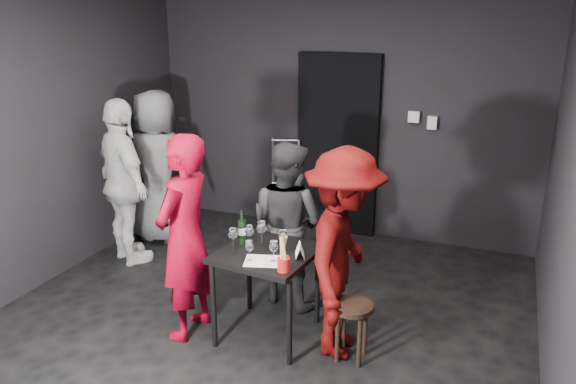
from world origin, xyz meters
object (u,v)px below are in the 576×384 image
at_px(bystander_grey, 157,156).
at_px(breadstick_cup, 283,255).
at_px(tasting_table, 267,262).
at_px(bystander_cream, 123,170).
at_px(man_maroon, 343,245).
at_px(server_red, 184,225).
at_px(woman_black, 287,223).
at_px(stool, 352,317).
at_px(hand_truck, 285,211).
at_px(wine_bottle, 242,231).

distance_m(bystander_grey, breadstick_cup, 2.75).
bearing_deg(breadstick_cup, tasting_table, 132.95).
bearing_deg(bystander_cream, man_maroon, -164.92).
bearing_deg(breadstick_cup, server_red, 175.40).
bearing_deg(woman_black, man_maroon, 153.80).
distance_m(tasting_table, bystander_grey, 2.41).
bearing_deg(breadstick_cup, woman_black, 110.34).
bearing_deg(tasting_table, stool, -5.94).
xyz_separation_m(tasting_table, woman_black, (-0.08, 0.62, 0.10)).
relative_size(hand_truck, woman_black, 0.74).
bearing_deg(wine_bottle, breadstick_cup, -34.29).
xyz_separation_m(man_maroon, bystander_cream, (-2.55, 0.74, 0.11)).
bearing_deg(stool, woman_black, 139.32).
bearing_deg(stool, wine_bottle, 171.50).
bearing_deg(man_maroon, woman_black, 43.46).
xyz_separation_m(tasting_table, breadstick_cup, (0.25, -0.27, 0.23)).
distance_m(server_red, wine_bottle, 0.47).
bearing_deg(wine_bottle, man_maroon, -3.66).
bearing_deg(tasting_table, wine_bottle, 164.23).
xyz_separation_m(hand_truck, woman_black, (0.69, -1.64, 0.54)).
bearing_deg(server_red, bystander_cream, -124.30).
bearing_deg(hand_truck, woman_black, -86.58).
relative_size(woman_black, man_maroon, 0.83).
relative_size(server_red, breadstick_cup, 6.56).
relative_size(bystander_cream, bystander_grey, 1.00).
bearing_deg(tasting_table, hand_truck, 108.72).
bearing_deg(hand_truck, bystander_grey, -162.49).
height_order(tasting_table, breadstick_cup, breadstick_cup).
height_order(server_red, bystander_cream, bystander_cream).
height_order(tasting_table, stool, tasting_table).
bearing_deg(bystander_grey, hand_truck, -143.12).
height_order(hand_truck, wine_bottle, hand_truck).
xyz_separation_m(stool, breadstick_cup, (-0.48, -0.20, 0.52)).
height_order(man_maroon, wine_bottle, man_maroon).
relative_size(tasting_table, woman_black, 0.50).
bearing_deg(hand_truck, bystander_cream, -147.10).
distance_m(hand_truck, tasting_table, 2.43).
height_order(hand_truck, bystander_grey, bystander_grey).
bearing_deg(tasting_table, man_maroon, 1.38).
distance_m(bystander_grey, wine_bottle, 2.15).
height_order(server_red, breadstick_cup, server_red).
bearing_deg(man_maroon, tasting_table, 85.76).
xyz_separation_m(hand_truck, bystander_cream, (-1.17, -1.51, 0.80)).
xyz_separation_m(hand_truck, breadstick_cup, (1.02, -2.54, 0.67)).
bearing_deg(tasting_table, woman_black, 97.03).
bearing_deg(man_maroon, server_red, 94.32).
height_order(woman_black, breadstick_cup, woman_black).
bearing_deg(hand_truck, wine_bottle, -96.10).
bearing_deg(stool, server_red, -174.66).
bearing_deg(woman_black, hand_truck, -52.49).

